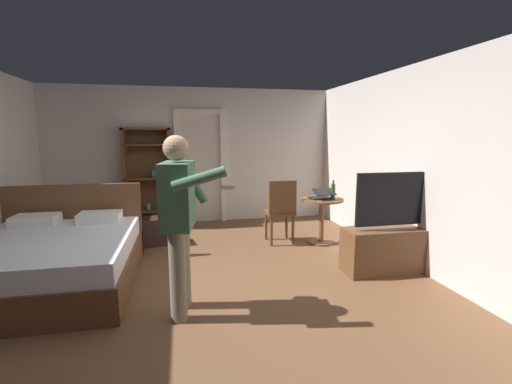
{
  "coord_description": "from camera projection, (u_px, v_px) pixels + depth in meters",
  "views": [
    {
      "loc": [
        -0.19,
        -3.62,
        1.67
      ],
      "look_at": [
        0.58,
        0.12,
        1.04
      ],
      "focal_mm": 24.62,
      "sensor_mm": 36.0,
      "label": 1
    }
  ],
  "objects": [
    {
      "name": "side_table",
      "position": [
        322.0,
        213.0,
        5.38
      ],
      "size": [
        0.65,
        0.65,
        0.7
      ],
      "color": "brown",
      "rests_on": "ground_plane"
    },
    {
      "name": "wall_back",
      "position": [
        193.0,
        156.0,
        6.65
      ],
      "size": [
        5.48,
        0.12,
        2.52
      ],
      "primitive_type": "cube",
      "color": "silver",
      "rests_on": "ground_plane"
    },
    {
      "name": "suitcase_dark",
      "position": [
        120.0,
        231.0,
        5.45
      ],
      "size": [
        0.62,
        0.49,
        0.35
      ],
      "primitive_type": "cube",
      "rotation": [
        0.0,
        0.0,
        -0.28
      ],
      "color": "black",
      "rests_on": "ground_plane"
    },
    {
      "name": "ground_plane",
      "position": [
        206.0,
        290.0,
        3.81
      ],
      "size": [
        6.81,
        6.81,
        0.0
      ],
      "primitive_type": "plane",
      "color": "brown"
    },
    {
      "name": "person_blue_shirt",
      "position": [
        179.0,
        213.0,
        3.16
      ],
      "size": [
        0.63,
        0.69,
        1.66
      ],
      "color": "gray",
      "rests_on": "ground_plane"
    },
    {
      "name": "bottle_on_table",
      "position": [
        333.0,
        191.0,
        5.28
      ],
      "size": [
        0.06,
        0.06,
        0.29
      ],
      "color": "#35581E",
      "rests_on": "side_table"
    },
    {
      "name": "bed",
      "position": [
        54.0,
        260.0,
        3.86
      ],
      "size": [
        1.68,
        1.93,
        1.02
      ],
      "color": "brown",
      "rests_on": "ground_plane"
    },
    {
      "name": "doorway_frame",
      "position": [
        200.0,
        158.0,
        6.61
      ],
      "size": [
        0.93,
        0.08,
        2.13
      ],
      "color": "white",
      "rests_on": "ground_plane"
    },
    {
      "name": "wooden_chair",
      "position": [
        281.0,
        209.0,
        5.35
      ],
      "size": [
        0.42,
        0.42,
        0.99
      ],
      "color": "brown",
      "rests_on": "ground_plane"
    },
    {
      "name": "tv_flatscreen",
      "position": [
        395.0,
        243.0,
        4.3
      ],
      "size": [
        1.28,
        0.4,
        1.23
      ],
      "color": "brown",
      "rests_on": "ground_plane"
    },
    {
      "name": "laptop",
      "position": [
        322.0,
        196.0,
        5.29
      ],
      "size": [
        0.35,
        0.36,
        0.17
      ],
      "color": "black",
      "rests_on": "side_table"
    },
    {
      "name": "wall_right",
      "position": [
        431.0,
        169.0,
        4.14
      ],
      "size": [
        0.12,
        6.43,
        2.52
      ],
      "primitive_type": "cube",
      "color": "silver",
      "rests_on": "ground_plane"
    },
    {
      "name": "bookshelf",
      "position": [
        148.0,
        174.0,
        6.32
      ],
      "size": [
        0.84,
        0.32,
        1.78
      ],
      "color": "brown",
      "rests_on": "ground_plane"
    },
    {
      "name": "suitcase_small",
      "position": [
        150.0,
        231.0,
        5.34
      ],
      "size": [
        0.67,
        0.48,
        0.41
      ],
      "primitive_type": "cube",
      "rotation": [
        0.0,
        0.0,
        0.19
      ],
      "color": "black",
      "rests_on": "ground_plane"
    }
  ]
}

